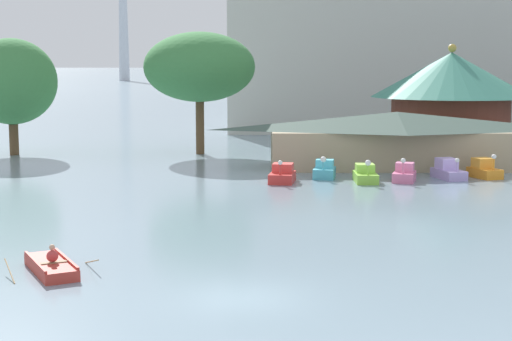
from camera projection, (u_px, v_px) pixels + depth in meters
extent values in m
plane|color=gray|center=(247.00, 298.00, 26.70)|extent=(2000.00, 2000.00, 0.00)
cube|color=#B7382D|center=(54.00, 267.00, 29.95)|extent=(2.77, 3.79, 0.42)
cube|color=#B7382D|center=(38.00, 262.00, 29.66)|extent=(1.67, 3.10, 0.10)
cube|color=#B7382D|center=(69.00, 258.00, 30.18)|extent=(1.67, 3.10, 0.10)
cube|color=#997F5B|center=(55.00, 262.00, 29.68)|extent=(1.06, 0.70, 0.04)
ellipsoid|color=#BF3F3F|center=(55.00, 256.00, 29.65)|extent=(0.54, 0.49, 0.45)
sphere|color=tan|center=(55.00, 247.00, 29.60)|extent=(0.22, 0.22, 0.22)
cylinder|color=tan|center=(12.00, 271.00, 29.17)|extent=(0.88, 1.63, 0.56)
cylinder|color=tan|center=(94.00, 261.00, 30.55)|extent=(0.88, 1.63, 0.56)
cube|color=red|center=(285.00, 178.00, 52.20)|extent=(1.93, 2.85, 0.64)
cube|color=#E8423C|center=(286.00, 168.00, 52.44)|extent=(1.47, 1.38, 0.57)
cylinder|color=red|center=(283.00, 170.00, 51.08)|extent=(0.14, 0.14, 0.64)
sphere|color=white|center=(283.00, 163.00, 51.01)|extent=(0.30, 0.30, 0.30)
cube|color=#4CB7CC|center=(327.00, 173.00, 54.13)|extent=(1.76, 2.43, 0.69)
cube|color=#5DCDE2|center=(328.00, 163.00, 54.32)|extent=(1.34, 1.19, 0.56)
cylinder|color=#4CB7CC|center=(326.00, 166.00, 53.19)|extent=(0.14, 0.14, 0.50)
sphere|color=white|center=(326.00, 159.00, 53.13)|extent=(0.39, 0.39, 0.39)
cube|color=#8CCC3F|center=(368.00, 177.00, 52.32)|extent=(1.42, 2.81, 0.61)
cube|color=#A0E24F|center=(368.00, 168.00, 52.58)|extent=(1.20, 1.27, 0.54)
cylinder|color=#8CCC3F|center=(371.00, 171.00, 51.12)|extent=(0.14, 0.14, 0.61)
sphere|color=white|center=(371.00, 163.00, 51.06)|extent=(0.38, 0.38, 0.38)
cube|color=pink|center=(407.00, 177.00, 52.63)|extent=(1.97, 2.67, 0.63)
cube|color=pink|center=(408.00, 167.00, 52.83)|extent=(1.41, 1.35, 0.59)
cylinder|color=pink|center=(406.00, 169.00, 51.63)|extent=(0.14, 0.14, 0.70)
sphere|color=white|center=(406.00, 161.00, 51.56)|extent=(0.32, 0.32, 0.32)
cube|color=#B299D8|center=(451.00, 174.00, 53.81)|extent=(2.02, 3.05, 0.62)
cube|color=#C8ADF0|center=(449.00, 164.00, 54.06)|extent=(1.45, 1.50, 0.73)
cylinder|color=#B299D8|center=(460.00, 167.00, 52.66)|extent=(0.14, 0.14, 0.61)
sphere|color=white|center=(460.00, 160.00, 52.59)|extent=(0.30, 0.30, 0.30)
cube|color=orange|center=(488.00, 173.00, 54.23)|extent=(2.07, 2.71, 0.65)
cube|color=gold|center=(485.00, 163.00, 54.42)|extent=(1.45, 1.40, 0.68)
cylinder|color=orange|center=(497.00, 165.00, 53.23)|extent=(0.14, 0.14, 0.75)
sphere|color=white|center=(497.00, 157.00, 53.16)|extent=(0.32, 0.32, 0.32)
cube|color=tan|center=(399.00, 149.00, 59.18)|extent=(18.45, 5.60, 2.81)
pyramid|color=#42564C|center=(400.00, 121.00, 58.90)|extent=(19.92, 6.44, 1.35)
cylinder|color=brown|center=(453.00, 126.00, 67.74)|extent=(9.88, 9.88, 4.85)
cone|color=#387F6B|center=(454.00, 75.00, 67.16)|extent=(13.43, 13.43, 3.74)
sphere|color=#B7993D|center=(455.00, 48.00, 66.86)|extent=(0.70, 0.70, 0.70)
cylinder|color=brown|center=(17.00, 140.00, 67.49)|extent=(0.78, 0.78, 2.59)
ellipsoid|color=#3D7F42|center=(15.00, 81.00, 66.83)|extent=(7.51, 7.51, 7.17)
cylinder|color=brown|center=(203.00, 128.00, 68.06)|extent=(0.72, 0.72, 4.43)
ellipsoid|color=#3D7F42|center=(202.00, 67.00, 67.36)|extent=(9.40, 9.40, 5.88)
cube|color=beige|center=(397.00, 40.00, 91.60)|extent=(37.89, 14.49, 20.50)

